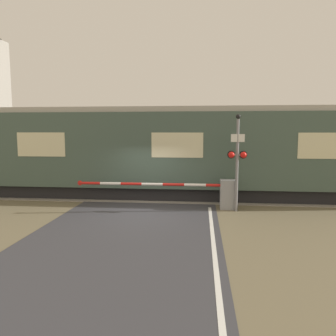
{
  "coord_description": "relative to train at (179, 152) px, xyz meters",
  "views": [
    {
      "loc": [
        2.25,
        -12.08,
        3.12
      ],
      "look_at": [
        0.86,
        1.51,
        1.55
      ],
      "focal_mm": 35.0,
      "sensor_mm": 36.0,
      "label": 1
    }
  ],
  "objects": [
    {
      "name": "ground_plane",
      "position": [
        -1.22,
        -3.17,
        -2.12
      ],
      "size": [
        80.0,
        80.0,
        0.0
      ],
      "primitive_type": "plane",
      "color": "#6B6047"
    },
    {
      "name": "signal_post",
      "position": [
        2.39,
        -2.58,
        -0.0
      ],
      "size": [
        0.75,
        0.26,
        3.74
      ],
      "color": "gray",
      "rests_on": "ground_plane"
    },
    {
      "name": "crossing_barrier",
      "position": [
        1.5,
        -2.26,
        -1.46
      ],
      "size": [
        6.47,
        0.44,
        1.18
      ],
      "color": "gray",
      "rests_on": "ground_plane"
    },
    {
      "name": "track_bed",
      "position": [
        -1.22,
        0.0,
        -2.1
      ],
      "size": [
        36.0,
        3.2,
        0.13
      ],
      "color": "gray",
      "rests_on": "ground_plane"
    },
    {
      "name": "train",
      "position": [
        0.0,
        0.0,
        0.0
      ],
      "size": [
        21.96,
        2.82,
        4.15
      ],
      "color": "black",
      "rests_on": "ground_plane"
    }
  ]
}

